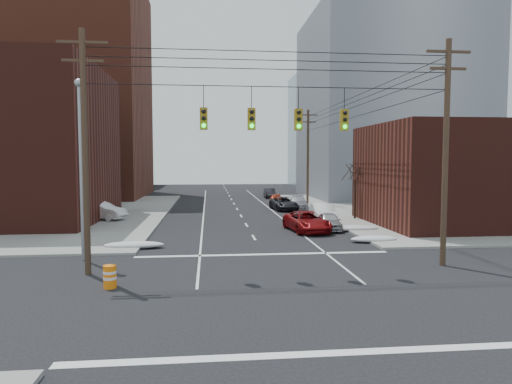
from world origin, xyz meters
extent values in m
plane|color=black|center=(0.00, 0.00, 0.00)|extent=(160.00, 160.00, 0.00)
cube|color=gray|center=(27.00, 27.00, 0.07)|extent=(40.00, 40.00, 0.15)
cube|color=brown|center=(-24.00, 48.00, 15.00)|extent=(24.00, 20.00, 30.00)
cube|color=#481C15|center=(-26.00, 74.00, 6.00)|extent=(22.00, 18.00, 12.00)
cube|color=gray|center=(22.00, 44.00, 12.50)|extent=(22.00, 20.00, 25.00)
cube|color=gray|center=(24.00, 70.00, 11.00)|extent=(20.00, 18.00, 22.00)
cube|color=#481C15|center=(18.00, 16.00, 4.00)|extent=(16.00, 12.00, 8.00)
cylinder|color=#473323|center=(-8.50, 3.00, 5.50)|extent=(0.28, 0.28, 11.00)
cube|color=#473323|center=(-8.50, 3.00, 10.40)|extent=(2.20, 0.12, 0.12)
cube|color=#473323|center=(-8.50, 3.00, 9.60)|extent=(1.80, 0.12, 0.12)
cylinder|color=#473323|center=(8.50, 3.00, 5.50)|extent=(0.28, 0.28, 11.00)
cube|color=#473323|center=(8.50, 3.00, 10.40)|extent=(2.20, 0.12, 0.12)
cube|color=#473323|center=(8.50, 3.00, 9.60)|extent=(1.80, 0.12, 0.12)
cylinder|color=#473323|center=(8.50, 34.00, 5.50)|extent=(0.28, 0.28, 11.00)
cube|color=#473323|center=(8.50, 34.00, 10.40)|extent=(2.20, 0.12, 0.12)
cube|color=#473323|center=(8.50, 34.00, 9.60)|extent=(1.80, 0.12, 0.12)
cylinder|color=black|center=(0.00, 3.00, 8.60)|extent=(17.00, 0.04, 0.04)
cylinder|color=black|center=(-3.20, 3.00, 8.10)|extent=(0.03, 0.03, 1.00)
cube|color=olive|center=(-3.20, 3.00, 7.10)|extent=(0.35, 0.30, 1.00)
sphere|color=black|center=(-3.20, 2.83, 7.42)|extent=(0.20, 0.20, 0.20)
sphere|color=black|center=(-3.20, 2.83, 7.10)|extent=(0.20, 0.20, 0.20)
sphere|color=#0CE526|center=(-3.20, 2.83, 6.78)|extent=(0.20, 0.20, 0.20)
cylinder|color=black|center=(-1.00, 3.00, 8.10)|extent=(0.03, 0.03, 1.00)
cube|color=olive|center=(-1.00, 3.00, 7.10)|extent=(0.35, 0.30, 1.00)
sphere|color=black|center=(-1.00, 2.83, 7.42)|extent=(0.20, 0.20, 0.20)
sphere|color=black|center=(-1.00, 2.83, 7.10)|extent=(0.20, 0.20, 0.20)
sphere|color=#0CE526|center=(-1.00, 2.83, 6.78)|extent=(0.20, 0.20, 0.20)
cylinder|color=black|center=(1.20, 3.00, 8.10)|extent=(0.03, 0.03, 1.00)
cube|color=olive|center=(1.20, 3.00, 7.10)|extent=(0.35, 0.30, 1.00)
sphere|color=black|center=(1.20, 2.83, 7.42)|extent=(0.20, 0.20, 0.20)
sphere|color=black|center=(1.20, 2.83, 7.10)|extent=(0.20, 0.20, 0.20)
sphere|color=#0CE526|center=(1.20, 2.83, 6.78)|extent=(0.20, 0.20, 0.20)
cylinder|color=black|center=(3.40, 3.00, 8.10)|extent=(0.03, 0.03, 1.00)
cube|color=olive|center=(3.40, 3.00, 7.10)|extent=(0.35, 0.30, 1.00)
sphere|color=black|center=(3.40, 2.83, 7.42)|extent=(0.20, 0.20, 0.20)
sphere|color=black|center=(3.40, 2.83, 7.10)|extent=(0.20, 0.20, 0.20)
sphere|color=#0CE526|center=(3.40, 2.83, 6.78)|extent=(0.20, 0.20, 0.20)
cylinder|color=gray|center=(-9.50, 6.00, 4.50)|extent=(0.18, 0.18, 9.00)
sphere|color=gray|center=(-9.50, 6.00, 9.10)|extent=(0.44, 0.44, 0.44)
cylinder|color=black|center=(9.60, 20.00, 1.75)|extent=(0.20, 0.20, 3.50)
cylinder|color=black|center=(9.98, 20.12, 4.07)|extent=(0.27, 0.82, 1.19)
cylinder|color=black|center=(9.82, 20.57, 4.16)|extent=(1.17, 0.54, 1.38)
cylinder|color=black|center=(9.17, 20.74, 4.19)|extent=(1.44, 1.00, 1.48)
cylinder|color=black|center=(9.20, 20.06, 4.07)|extent=(0.17, 0.84, 1.19)
cylinder|color=black|center=(9.15, 19.58, 4.16)|extent=(0.82, 0.99, 1.40)
cylinder|color=black|center=(9.66, 19.15, 4.19)|extent=(1.74, 0.21, 1.43)
cylinder|color=black|center=(9.93, 19.77, 4.07)|extent=(0.48, 0.73, 1.20)
ellipsoid|color=silver|center=(-7.40, 9.00, 0.21)|extent=(3.50, 1.08, 0.42)
ellipsoid|color=silver|center=(7.40, 9.50, 0.21)|extent=(3.00, 1.08, 0.42)
ellipsoid|color=silver|center=(7.40, 14.00, 0.21)|extent=(4.00, 1.08, 0.42)
imported|color=maroon|center=(4.11, 14.26, 0.73)|extent=(3.01, 5.49, 1.46)
imported|color=#AFAFB4|center=(5.91, 14.75, 0.65)|extent=(1.87, 3.94, 1.30)
imported|color=white|center=(6.40, 18.60, 0.79)|extent=(2.01, 4.88, 1.57)
imported|color=black|center=(4.80, 28.46, 0.68)|extent=(2.70, 5.10, 1.37)
imported|color=#A9A9AE|center=(6.40, 29.06, 0.69)|extent=(2.54, 4.98, 1.39)
imported|color=maroon|center=(4.86, 34.42, 0.64)|extent=(1.92, 3.91, 1.28)
imported|color=black|center=(5.35, 43.97, 0.66)|extent=(1.52, 4.04, 1.32)
imported|color=silver|center=(-12.15, 21.49, 0.90)|extent=(4.79, 3.33, 1.50)
imported|color=#9E9DA1|center=(-14.67, 29.24, 0.90)|extent=(5.62, 3.01, 1.50)
imported|color=black|center=(-19.10, 23.97, 0.89)|extent=(5.29, 2.65, 1.47)
imported|color=#AFB0B4|center=(-16.79, 26.11, 0.76)|extent=(3.65, 1.56, 1.23)
cylinder|color=orange|center=(-7.03, 0.60, 0.47)|extent=(0.64, 0.64, 0.93)
cylinder|color=white|center=(-7.03, 0.60, 0.65)|extent=(0.65, 0.65, 0.11)
cylinder|color=white|center=(-7.03, 0.60, 0.42)|extent=(0.65, 0.65, 0.11)
camera|label=1|loc=(-3.00, -18.18, 5.21)|focal=32.00mm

